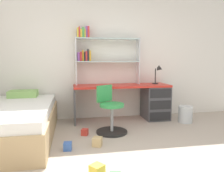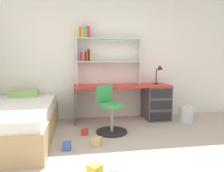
% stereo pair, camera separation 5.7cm
% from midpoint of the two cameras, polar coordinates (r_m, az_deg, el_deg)
% --- Properties ---
extents(room_shell, '(5.66, 5.91, 2.60)m').
position_cam_midpoint_polar(room_shell, '(3.30, -16.67, 8.07)').
color(room_shell, white).
rests_on(room_shell, ground_plane).
extents(desk, '(1.90, 0.57, 0.72)m').
position_cam_midpoint_polar(desk, '(4.53, 9.34, -3.51)').
color(desk, red).
rests_on(desk, ground_plane).
extents(bookshelf_hutch, '(1.29, 0.22, 1.14)m').
position_cam_midpoint_polar(bookshelf_hutch, '(4.41, -3.12, 9.11)').
color(bookshelf_hutch, silver).
rests_on(bookshelf_hutch, desk).
extents(desk_lamp, '(0.20, 0.17, 0.38)m').
position_cam_midpoint_polar(desk_lamp, '(4.57, 12.70, 3.66)').
color(desk_lamp, black).
rests_on(desk_lamp, desk).
extents(swivel_chair, '(0.52, 0.52, 0.78)m').
position_cam_midpoint_polar(swivel_chair, '(3.68, 0.06, -7.37)').
color(swivel_chair, black).
rests_on(swivel_chair, ground_plane).
extents(bed_platform, '(1.17, 2.08, 0.65)m').
position_cam_midpoint_polar(bed_platform, '(3.71, -23.82, -8.54)').
color(bed_platform, tan).
rests_on(bed_platform, ground_plane).
extents(waste_bin, '(0.27, 0.27, 0.32)m').
position_cam_midpoint_polar(waste_bin, '(4.51, 19.14, -7.03)').
color(waste_bin, silver).
rests_on(waste_bin, ground_plane).
extents(toy_block_natural_0, '(0.16, 0.16, 0.13)m').
position_cam_midpoint_polar(toy_block_natural_0, '(3.19, -3.50, -14.26)').
color(toy_block_natural_0, tan).
rests_on(toy_block_natural_0, ground_plane).
extents(toy_block_red_1, '(0.13, 0.13, 0.10)m').
position_cam_midpoint_polar(toy_block_red_1, '(3.64, -6.69, -11.80)').
color(toy_block_red_1, red).
rests_on(toy_block_red_1, ground_plane).
extents(toy_block_yellow_3, '(0.18, 0.18, 0.13)m').
position_cam_midpoint_polar(toy_block_yellow_3, '(2.45, -3.76, -21.11)').
color(toy_block_yellow_3, gold).
rests_on(toy_block_yellow_3, ground_plane).
extents(toy_block_blue_4, '(0.12, 0.12, 0.11)m').
position_cam_midpoint_polar(toy_block_blue_4, '(3.12, -11.13, -15.10)').
color(toy_block_blue_4, '#3860B7').
rests_on(toy_block_blue_4, ground_plane).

